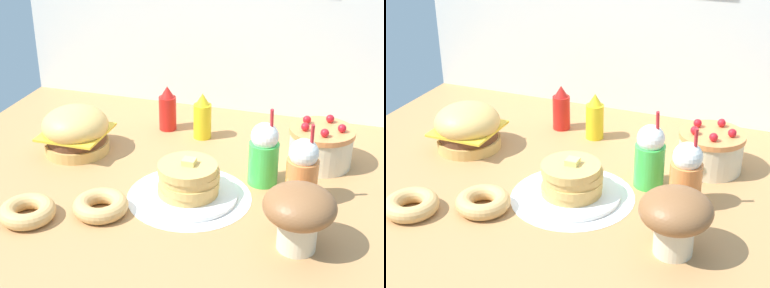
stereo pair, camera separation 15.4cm
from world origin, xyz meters
The scene contains 13 objects.
ground_plane centered at (0.00, 0.00, -0.01)m, with size 2.27×1.75×0.02m, color #B27F4C.
back_wall centered at (0.00, 0.87, 0.50)m, with size 2.27×0.04×1.00m.
doily_mat centered at (0.09, -0.08, 0.00)m, with size 0.50×0.50×0.00m, color white.
burger centered at (-0.53, 0.15, 0.10)m, with size 0.30×0.30×0.22m.
pancake_stack centered at (0.09, -0.08, 0.07)m, with size 0.39×0.39×0.17m.
layer_cake centered at (0.56, 0.36, 0.09)m, with size 0.28×0.28×0.21m.
ketchup_bottle centered at (-0.21, 0.51, 0.11)m, with size 0.09×0.09×0.23m.
mustard_bottle centered at (-0.02, 0.47, 0.11)m, with size 0.09×0.09×0.23m.
cream_soda_cup centered at (0.35, 0.13, 0.13)m, with size 0.13×0.13×0.34m.
orange_float_cup centered at (0.52, 0.02, 0.13)m, with size 0.13×0.13×0.34m.
donut_pink_glaze centered at (-0.44, -0.41, 0.03)m, with size 0.21×0.21×0.06m.
donut_chocolate centered at (-0.19, -0.29, 0.03)m, with size 0.21×0.21×0.06m.
mushroom_stool centered at (0.55, -0.29, 0.15)m, with size 0.25×0.25×0.24m.
Camera 1 is at (0.69, -1.94, 1.20)m, focal length 53.38 mm.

